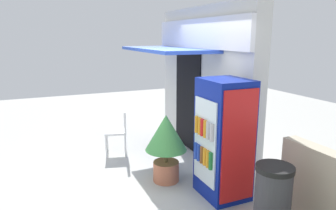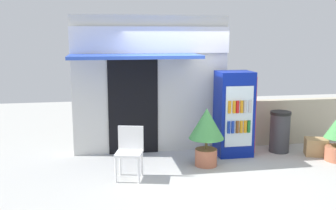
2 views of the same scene
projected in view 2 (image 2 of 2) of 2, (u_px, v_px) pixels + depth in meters
The scene contains 8 objects.
ground at pixel (200, 172), 6.98m from camera, with size 16.00×16.00×0.00m, color #B2B2AD.
storefront_building at pixel (150, 82), 7.99m from camera, with size 3.20×1.30×2.81m.
drink_cooler at pixel (234, 114), 7.85m from camera, with size 0.71×0.65×1.71m.
plastic_chair at pixel (130, 148), 6.62m from camera, with size 0.53×0.51×0.88m.
potted_plant_near_shop at pixel (206, 130), 7.20m from camera, with size 0.66×0.66×1.09m.
trash_bin at pixel (280, 132), 8.11m from camera, with size 0.43×0.43×0.86m.
stone_boundary_wall at pixel (305, 121), 8.84m from camera, with size 2.67×0.21×1.00m, color #B7AD93.
cardboard_box at pixel (316, 147), 7.91m from camera, with size 0.43×0.34×0.35m, color tan.
Camera 2 is at (-1.73, -6.45, 2.43)m, focal length 41.65 mm.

